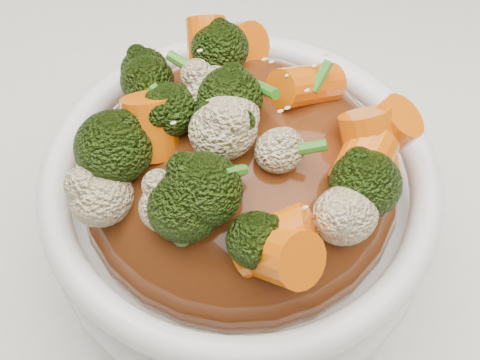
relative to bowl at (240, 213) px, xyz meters
name	(u,v)px	position (x,y,z in m)	size (l,w,h in m)	color
tablecloth	(273,211)	(0.04, 0.03, -0.07)	(1.20, 0.80, 0.04)	white
bowl	(240,213)	(0.00, 0.00, 0.00)	(0.24, 0.24, 0.09)	white
sauce_base	(240,183)	(0.00, 0.00, 0.03)	(0.19, 0.19, 0.10)	#58270F
carrots	(240,108)	(0.00, 0.00, 0.10)	(0.19, 0.19, 0.05)	orange
broccoli	(240,109)	(0.00, 0.00, 0.10)	(0.19, 0.19, 0.05)	black
cauliflower	(240,112)	(0.00, 0.00, 0.10)	(0.19, 0.19, 0.04)	beige
scallions	(240,106)	(0.00, 0.00, 0.10)	(0.14, 0.14, 0.02)	#2F781B
sesame_seeds	(240,106)	(0.00, 0.00, 0.10)	(0.17, 0.17, 0.01)	beige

